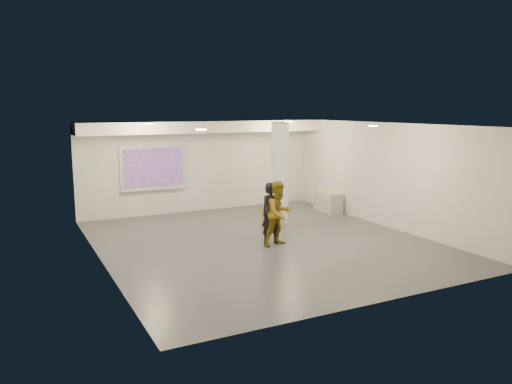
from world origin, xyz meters
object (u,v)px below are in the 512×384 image
column (280,173)px  credenza (328,202)px  man (279,213)px  woman (272,214)px  projection_screen (153,168)px

column → credenza: column is taller
column → man: column is taller
credenza → man: (-3.48, -2.84, 0.48)m
woman → credenza: bearing=32.4°
projection_screen → woman: (1.71, -4.70, -0.74)m
credenza → man: 4.52m
column → credenza: bearing=16.0°
projection_screen → man: bearing=-69.3°
projection_screen → woman: projection_screen is taller
woman → man: size_ratio=0.97×
man → woman: bearing=114.9°
projection_screen → credenza: projection_screen is taller
man → projection_screen: bearing=95.6°
column → woman: size_ratio=1.91×
woman → man: bearing=-54.3°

